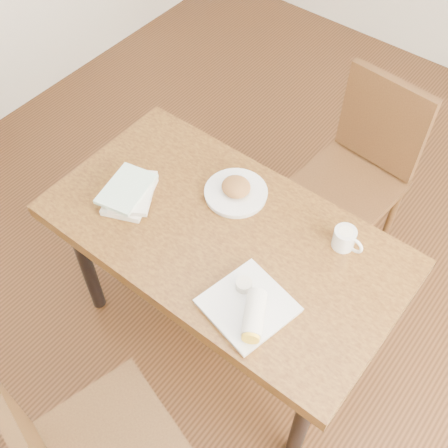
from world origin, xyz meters
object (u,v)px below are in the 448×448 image
Objects in this scene: chair_far at (361,165)px; coffee_mug at (345,239)px; plate_scone at (236,191)px; book_stack at (130,193)px; plate_burrito at (250,308)px; table at (224,246)px.

coffee_mug is (0.22, -0.58, 0.24)m from chair_far.
plate_scone is 0.40m from book_stack.
plate_scone is at bearing 132.53° from plate_burrito.
plate_burrito reaches higher than table.
book_stack is (-0.53, -0.89, 0.23)m from chair_far.
plate_burrito is (-0.10, -0.42, -0.02)m from coffee_mug.
table is 11.10× the size of coffee_mug.
book_stack is at bearing -166.88° from table.
book_stack is (-0.75, -0.31, -0.01)m from coffee_mug.
table is 4.87× the size of book_stack.
table is at bearing 13.12° from book_stack.
table is 0.41m from book_stack.
plate_scone reaches higher than book_stack.
plate_burrito is at bearing -10.13° from book_stack.
book_stack is at bearing -139.74° from plate_scone.
plate_scone is 0.79× the size of plate_burrito.
chair_far is 0.71m from plate_scone.
chair_far is at bearing 110.35° from coffee_mug.
book_stack reaches higher than table.
plate_scone is 2.04× the size of coffee_mug.
plate_scone is (-0.23, -0.63, 0.23)m from chair_far.
plate_scone is 0.45m from coffee_mug.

